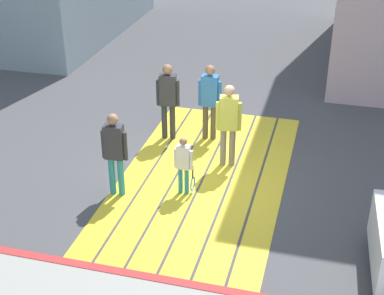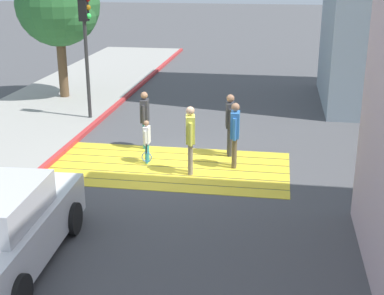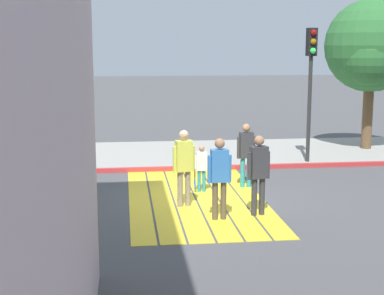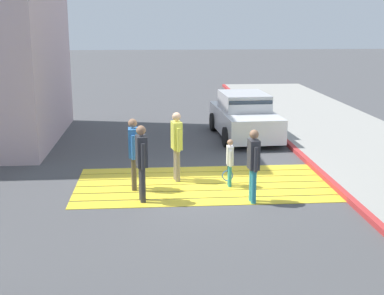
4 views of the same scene
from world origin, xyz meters
TOP-DOWN VIEW (x-y plane):
  - ground_plane at (0.00, 0.00)m, footprint 120.00×120.00m
  - crosswalk_stripes at (0.00, 0.00)m, footprint 6.40×3.25m
  - curb_painted at (-3.25, 0.00)m, footprint 0.16×40.00m
  - pedestrian_adult_lead at (1.51, 1.19)m, footprint 0.29×0.51m
  - pedestrian_adult_trailing at (0.64, -0.36)m, footprint 0.29×0.52m
  - pedestrian_adult_side at (-1.01, 1.46)m, footprint 0.24×0.50m
  - pedestrian_teen_behind at (1.72, 0.29)m, footprint 0.24×0.52m
  - pedestrian_child_with_racket at (-0.66, 0.22)m, footprint 0.28×0.38m

SIDE VIEW (x-z plane):
  - ground_plane at x=0.00m, z-range 0.00..0.00m
  - crosswalk_stripes at x=0.00m, z-range 0.00..0.01m
  - curb_painted at x=-3.25m, z-range 0.00..0.13m
  - pedestrian_child_with_racket at x=-0.66m, z-range 0.07..1.28m
  - pedestrian_adult_side at x=-1.01m, z-range 0.14..1.85m
  - pedestrian_teen_behind at x=1.72m, z-range 0.15..1.92m
  - pedestrian_adult_lead at x=1.51m, z-range 0.15..1.93m
  - pedestrian_adult_trailing at x=0.64m, z-range 0.15..1.95m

